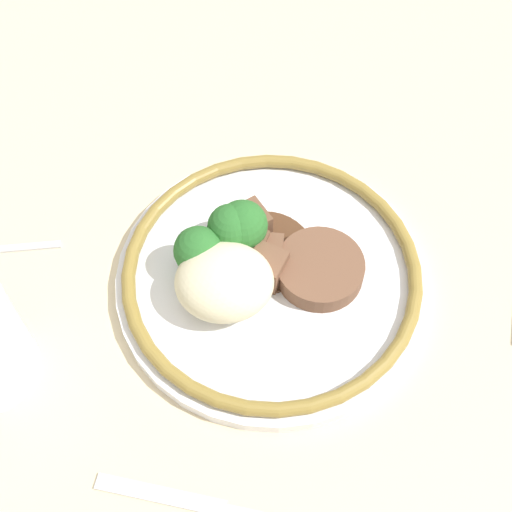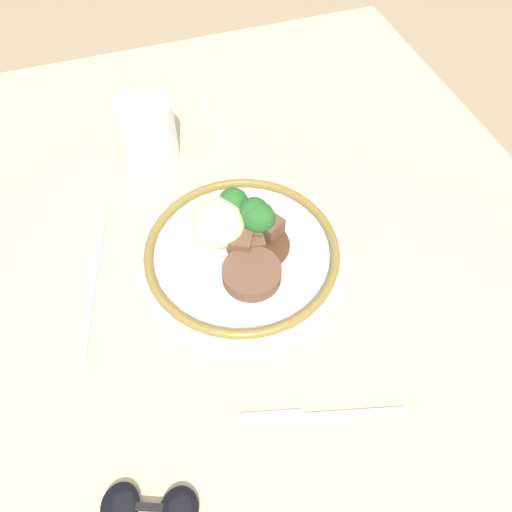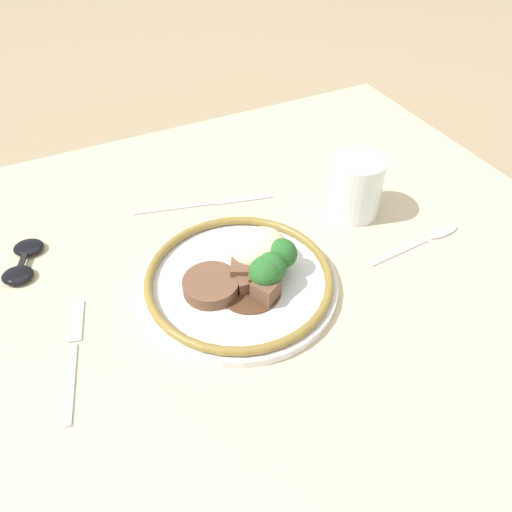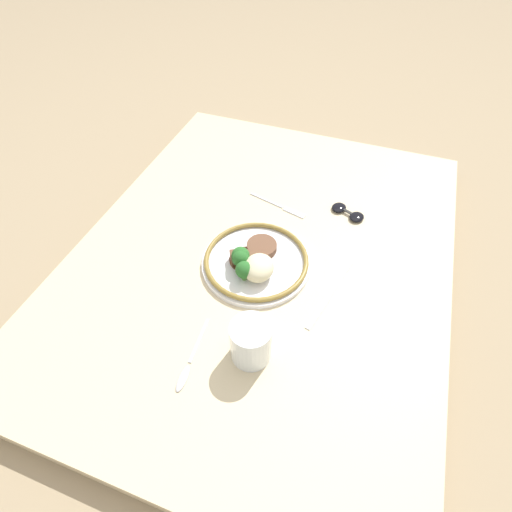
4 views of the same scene
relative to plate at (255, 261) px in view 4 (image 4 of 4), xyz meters
The scene contains 8 objects.
ground_plane 0.09m from the plate, behind, with size 8.00×8.00×0.00m, color #998466.
dining_table 0.07m from the plate, behind, with size 1.16×0.92×0.05m.
plate is the anchor object (origin of this frame).
juice_glass 0.24m from the plate, 18.13° to the left, with size 0.08×0.08×0.10m.
fork 0.23m from the plate, behind, with size 0.06×0.18×0.00m.
knife 0.19m from the plate, 81.93° to the left, with size 0.23×0.06×0.00m.
spoon 0.30m from the plate, ahead, with size 0.17×0.03×0.01m.
sunglasses 0.32m from the plate, 146.42° to the left, with size 0.08×0.11×0.01m.
Camera 4 is at (0.65, 0.22, 0.80)m, focal length 28.00 mm.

